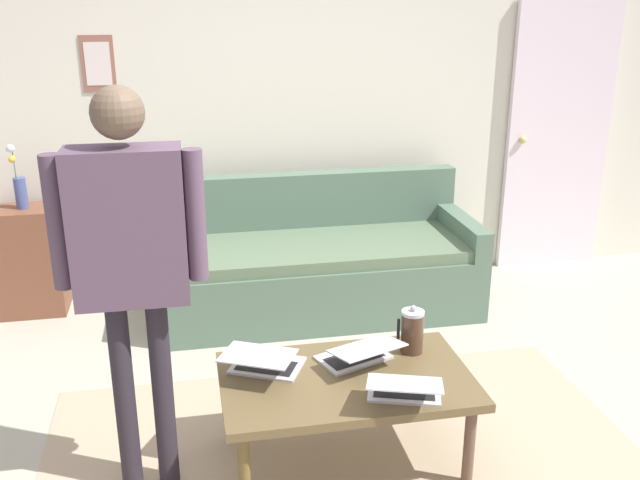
{
  "coord_description": "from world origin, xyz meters",
  "views": [
    {
      "loc": [
        0.72,
        2.79,
        2.05
      ],
      "look_at": [
        0.03,
        -0.74,
        0.8
      ],
      "focal_mm": 39.68,
      "sensor_mm": 36.0,
      "label": 1
    }
  ],
  "objects_px": {
    "coffee_table": "(346,386)",
    "laptop_center": "(404,388)",
    "couch": "(321,265)",
    "french_press": "(412,331)",
    "laptop_right": "(264,362)",
    "person_standing": "(130,246)",
    "laptop_left": "(358,354)",
    "interior_door": "(558,137)",
    "flower_vase": "(19,186)",
    "side_shelf": "(31,260)"
  },
  "relations": [
    {
      "from": "couch",
      "to": "french_press",
      "type": "height_order",
      "value": "couch"
    },
    {
      "from": "laptop_left",
      "to": "interior_door",
      "type": "bearing_deg",
      "value": -135.08
    },
    {
      "from": "laptop_left",
      "to": "person_standing",
      "type": "relative_size",
      "value": 0.24
    },
    {
      "from": "french_press",
      "to": "laptop_right",
      "type": "bearing_deg",
      "value": 4.1
    },
    {
      "from": "couch",
      "to": "coffee_table",
      "type": "distance_m",
      "value": 1.72
    },
    {
      "from": "coffee_table",
      "to": "laptop_center",
      "type": "relative_size",
      "value": 2.59
    },
    {
      "from": "laptop_center",
      "to": "laptop_right",
      "type": "relative_size",
      "value": 0.98
    },
    {
      "from": "laptop_left",
      "to": "side_shelf",
      "type": "height_order",
      "value": "side_shelf"
    },
    {
      "from": "interior_door",
      "to": "coffee_table",
      "type": "bearing_deg",
      "value": 45.42
    },
    {
      "from": "person_standing",
      "to": "laptop_center",
      "type": "bearing_deg",
      "value": 168.58
    },
    {
      "from": "laptop_center",
      "to": "coffee_table",
      "type": "bearing_deg",
      "value": -46.33
    },
    {
      "from": "couch",
      "to": "side_shelf",
      "type": "xyz_separation_m",
      "value": [
        1.93,
        -0.32,
        0.06
      ]
    },
    {
      "from": "interior_door",
      "to": "flower_vase",
      "type": "bearing_deg",
      "value": 2.69
    },
    {
      "from": "laptop_right",
      "to": "laptop_center",
      "type": "bearing_deg",
      "value": 149.15
    },
    {
      "from": "laptop_center",
      "to": "french_press",
      "type": "height_order",
      "value": "french_press"
    },
    {
      "from": "laptop_center",
      "to": "laptop_right",
      "type": "distance_m",
      "value": 0.65
    },
    {
      "from": "laptop_center",
      "to": "flower_vase",
      "type": "xyz_separation_m",
      "value": [
        1.91,
        -2.23,
        0.4
      ]
    },
    {
      "from": "interior_door",
      "to": "french_press",
      "type": "height_order",
      "value": "interior_door"
    },
    {
      "from": "couch",
      "to": "person_standing",
      "type": "height_order",
      "value": "person_standing"
    },
    {
      "from": "flower_vase",
      "to": "laptop_center",
      "type": "bearing_deg",
      "value": 130.65
    },
    {
      "from": "laptop_center",
      "to": "side_shelf",
      "type": "bearing_deg",
      "value": -49.43
    },
    {
      "from": "laptop_left",
      "to": "flower_vase",
      "type": "relative_size",
      "value": 0.97
    },
    {
      "from": "laptop_center",
      "to": "french_press",
      "type": "distance_m",
      "value": 0.42
    },
    {
      "from": "coffee_table",
      "to": "flower_vase",
      "type": "bearing_deg",
      "value": -49.68
    },
    {
      "from": "coffee_table",
      "to": "laptop_center",
      "type": "height_order",
      "value": "laptop_center"
    },
    {
      "from": "interior_door",
      "to": "coffee_table",
      "type": "height_order",
      "value": "interior_door"
    },
    {
      "from": "couch",
      "to": "laptop_right",
      "type": "height_order",
      "value": "couch"
    },
    {
      "from": "couch",
      "to": "laptop_right",
      "type": "relative_size",
      "value": 4.65
    },
    {
      "from": "interior_door",
      "to": "coffee_table",
      "type": "xyz_separation_m",
      "value": [
        2.16,
        2.2,
        -0.63
      ]
    },
    {
      "from": "laptop_right",
      "to": "french_press",
      "type": "bearing_deg",
      "value": -175.9
    },
    {
      "from": "coffee_table",
      "to": "person_standing",
      "type": "relative_size",
      "value": 0.64
    },
    {
      "from": "couch",
      "to": "laptop_left",
      "type": "height_order",
      "value": "couch"
    },
    {
      "from": "laptop_left",
      "to": "person_standing",
      "type": "bearing_deg",
      "value": 6.57
    },
    {
      "from": "couch",
      "to": "french_press",
      "type": "bearing_deg",
      "value": 95.13
    },
    {
      "from": "interior_door",
      "to": "laptop_left",
      "type": "bearing_deg",
      "value": 44.92
    },
    {
      "from": "laptop_center",
      "to": "french_press",
      "type": "relative_size",
      "value": 1.8
    },
    {
      "from": "interior_door",
      "to": "laptop_right",
      "type": "relative_size",
      "value": 4.63
    },
    {
      "from": "french_press",
      "to": "person_standing",
      "type": "bearing_deg",
      "value": 7.53
    },
    {
      "from": "coffee_table",
      "to": "french_press",
      "type": "bearing_deg",
      "value": -154.39
    },
    {
      "from": "couch",
      "to": "person_standing",
      "type": "distance_m",
      "value": 2.18
    },
    {
      "from": "interior_door",
      "to": "french_press",
      "type": "distance_m",
      "value": 2.75
    },
    {
      "from": "person_standing",
      "to": "interior_door",
      "type": "bearing_deg",
      "value": -144.31
    },
    {
      "from": "french_press",
      "to": "laptop_center",
      "type": "bearing_deg",
      "value": 67.8
    },
    {
      "from": "laptop_center",
      "to": "interior_door",
      "type": "bearing_deg",
      "value": -129.18
    },
    {
      "from": "interior_door",
      "to": "laptop_left",
      "type": "relative_size",
      "value": 4.95
    },
    {
      "from": "couch",
      "to": "flower_vase",
      "type": "bearing_deg",
      "value": -9.26
    },
    {
      "from": "couch",
      "to": "laptop_left",
      "type": "distance_m",
      "value": 1.6
    },
    {
      "from": "couch",
      "to": "coffee_table",
      "type": "height_order",
      "value": "couch"
    },
    {
      "from": "couch",
      "to": "laptop_center",
      "type": "xyz_separation_m",
      "value": [
        0.02,
        1.91,
        0.18
      ]
    },
    {
      "from": "interior_door",
      "to": "laptop_right",
      "type": "xyz_separation_m",
      "value": [
        2.52,
        2.07,
        -0.54
      ]
    }
  ]
}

